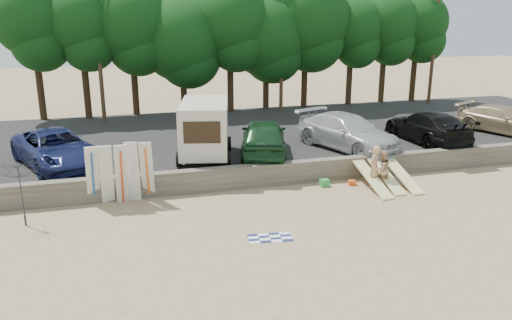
% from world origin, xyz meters
% --- Properties ---
extents(ground, '(120.00, 120.00, 0.00)m').
position_xyz_m(ground, '(0.00, 0.00, 0.00)').
color(ground, tan).
rests_on(ground, ground).
extents(seawall, '(44.00, 0.50, 1.00)m').
position_xyz_m(seawall, '(0.00, 3.00, 0.50)').
color(seawall, '#6B6356').
rests_on(seawall, ground).
extents(parking_lot, '(44.00, 14.50, 0.70)m').
position_xyz_m(parking_lot, '(0.00, 10.50, 0.35)').
color(parking_lot, '#282828').
rests_on(parking_lot, ground).
extents(treeline, '(32.06, 6.40, 9.40)m').
position_xyz_m(treeline, '(-0.44, 17.50, 6.55)').
color(treeline, '#382616').
rests_on(treeline, parking_lot).
extents(utility_poles, '(25.80, 0.26, 9.00)m').
position_xyz_m(utility_poles, '(2.00, 16.00, 5.43)').
color(utility_poles, '#473321').
rests_on(utility_poles, parking_lot).
extents(box_trailer, '(3.17, 4.63, 2.71)m').
position_xyz_m(box_trailer, '(-5.25, 5.70, 2.22)').
color(box_trailer, beige).
rests_on(box_trailer, parking_lot).
extents(car_0, '(4.79, 6.43, 1.62)m').
position_xyz_m(car_0, '(-11.94, 6.26, 1.51)').
color(car_0, '#161D4E').
rests_on(car_0, parking_lot).
extents(car_1, '(3.56, 5.69, 1.81)m').
position_xyz_m(car_1, '(-2.41, 5.45, 1.60)').
color(car_1, '#163C1F').
rests_on(car_1, parking_lot).
extents(car_2, '(4.37, 6.46, 1.74)m').
position_xyz_m(car_2, '(2.05, 5.45, 1.57)').
color(car_2, '#B4B5BA').
rests_on(car_2, parking_lot).
extents(car_3, '(2.49, 5.74, 1.64)m').
position_xyz_m(car_3, '(6.84, 5.67, 1.52)').
color(car_3, black).
rests_on(car_3, parking_lot).
extents(car_4, '(3.93, 5.62, 1.51)m').
position_xyz_m(car_4, '(12.29, 6.28, 1.46)').
color(car_4, tan).
rests_on(car_4, parking_lot).
extents(surfboard_upright_0, '(0.60, 0.84, 2.51)m').
position_xyz_m(surfboard_upright_0, '(-10.29, 2.57, 1.26)').
color(surfboard_upright_0, silver).
rests_on(surfboard_upright_0, ground).
extents(surfboard_upright_1, '(0.54, 0.74, 2.53)m').
position_xyz_m(surfboard_upright_1, '(-9.76, 2.46, 1.27)').
color(surfboard_upright_1, silver).
rests_on(surfboard_upright_1, ground).
extents(surfboard_upright_2, '(0.54, 0.72, 2.54)m').
position_xyz_m(surfboard_upright_2, '(-9.19, 2.38, 1.27)').
color(surfboard_upright_2, silver).
rests_on(surfboard_upright_2, ground).
extents(surfboard_upright_3, '(0.57, 0.58, 2.57)m').
position_xyz_m(surfboard_upright_3, '(-8.75, 2.52, 1.28)').
color(surfboard_upright_3, silver).
rests_on(surfboard_upright_3, ground).
extents(surfboard_upright_4, '(0.60, 0.76, 2.54)m').
position_xyz_m(surfboard_upright_4, '(-8.19, 2.55, 1.27)').
color(surfboard_upright_4, silver).
rests_on(surfboard_upright_4, ground).
extents(surfboard_low_0, '(0.56, 2.90, 0.92)m').
position_xyz_m(surfboard_low_0, '(1.30, 1.31, 0.46)').
color(surfboard_low_0, '#DBD68A').
rests_on(surfboard_low_0, ground).
extents(surfboard_low_1, '(0.56, 2.87, 1.01)m').
position_xyz_m(surfboard_low_1, '(2.05, 1.59, 0.51)').
color(surfboard_low_1, '#DBD68A').
rests_on(surfboard_low_1, ground).
extents(surfboard_low_2, '(0.56, 2.89, 0.95)m').
position_xyz_m(surfboard_low_2, '(2.83, 1.45, 0.48)').
color(surfboard_low_2, '#DBD68A').
rests_on(surfboard_low_2, ground).
extents(beachgoer_a, '(0.82, 0.78, 1.88)m').
position_xyz_m(beachgoer_a, '(1.46, 1.53, 0.94)').
color(beachgoer_a, tan).
rests_on(beachgoer_a, ground).
extents(beachgoer_b, '(0.88, 0.74, 1.63)m').
position_xyz_m(beachgoer_b, '(1.80, 1.43, 0.82)').
color(beachgoer_b, tan).
rests_on(beachgoer_b, ground).
extents(cooler, '(0.39, 0.32, 0.32)m').
position_xyz_m(cooler, '(-0.57, 2.19, 0.16)').
color(cooler, green).
rests_on(cooler, ground).
extents(gear_bag, '(0.34, 0.30, 0.22)m').
position_xyz_m(gear_bag, '(0.68, 2.00, 0.11)').
color(gear_bag, '#DD4F1A').
rests_on(gear_bag, ground).
extents(beach_towel, '(1.67, 1.67, 0.00)m').
position_xyz_m(beach_towel, '(-4.48, -2.23, 0.01)').
color(beach_towel, white).
rests_on(beach_towel, ground).
extents(beach_umbrella, '(3.27, 3.30, 2.40)m').
position_xyz_m(beach_umbrella, '(-12.64, 1.22, 1.20)').
color(beach_umbrella, '#22232A').
rests_on(beach_umbrella, ground).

